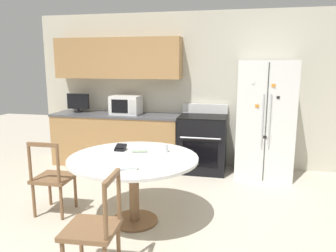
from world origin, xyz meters
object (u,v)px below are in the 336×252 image
(oven_range, at_px, (203,143))
(wallet, at_px, (121,148))
(candle_glass, at_px, (164,149))
(dining_chair_near, at_px, (95,229))
(refrigerator, at_px, (264,119))
(dining_chair_left, at_px, (53,178))
(countertop_tv, at_px, (78,102))
(microwave, at_px, (126,105))

(oven_range, distance_m, wallet, 1.91)
(candle_glass, bearing_deg, dining_chair_near, -103.36)
(refrigerator, relative_size, dining_chair_left, 2.00)
(countertop_tv, xyz_separation_m, wallet, (1.45, -1.80, -0.29))
(refrigerator, distance_m, dining_chair_near, 3.31)
(oven_range, xyz_separation_m, dining_chair_left, (-1.54, -1.95, -0.03))
(dining_chair_left, distance_m, candle_glass, 1.36)
(refrigerator, relative_size, candle_glass, 19.35)
(refrigerator, xyz_separation_m, candle_glass, (-1.21, -1.66, -0.10))
(microwave, bearing_deg, dining_chair_near, -75.54)
(oven_range, relative_size, dining_chair_near, 1.20)
(microwave, height_order, candle_glass, microwave)
(dining_chair_left, bearing_deg, wallet, 15.20)
(microwave, relative_size, countertop_tv, 1.21)
(microwave, bearing_deg, dining_chair_left, -96.21)
(dining_chair_near, bearing_deg, dining_chair_left, 40.89)
(refrigerator, height_order, dining_chair_near, refrigerator)
(countertop_tv, xyz_separation_m, dining_chair_near, (1.67, -3.02, -0.64))
(refrigerator, bearing_deg, countertop_tv, 178.03)
(microwave, xyz_separation_m, countertop_tv, (-0.90, 0.04, 0.02))
(refrigerator, bearing_deg, dining_chair_near, -117.30)
(wallet, bearing_deg, countertop_tv, 128.93)
(countertop_tv, distance_m, wallet, 2.33)
(candle_glass, distance_m, wallet, 0.52)
(dining_chair_near, distance_m, wallet, 1.29)
(microwave, xyz_separation_m, dining_chair_near, (0.77, -2.98, -0.62))
(refrigerator, distance_m, wallet, 2.42)
(oven_range, height_order, candle_glass, oven_range)
(dining_chair_left, height_order, candle_glass, dining_chair_left)
(dining_chair_left, bearing_deg, countertop_tv, 107.31)
(countertop_tv, height_order, dining_chair_near, countertop_tv)
(countertop_tv, relative_size, candle_glass, 4.31)
(oven_range, bearing_deg, refrigerator, -2.02)
(microwave, bearing_deg, candle_glass, -58.30)
(oven_range, xyz_separation_m, candle_glass, (-0.26, -1.69, 0.33))
(microwave, distance_m, wallet, 1.86)
(countertop_tv, relative_size, dining_chair_near, 0.45)
(wallet, bearing_deg, oven_range, 65.81)
(candle_glass, bearing_deg, microwave, 121.70)
(microwave, height_order, countertop_tv, countertop_tv)
(oven_range, relative_size, microwave, 2.21)
(dining_chair_near, bearing_deg, wallet, 6.41)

